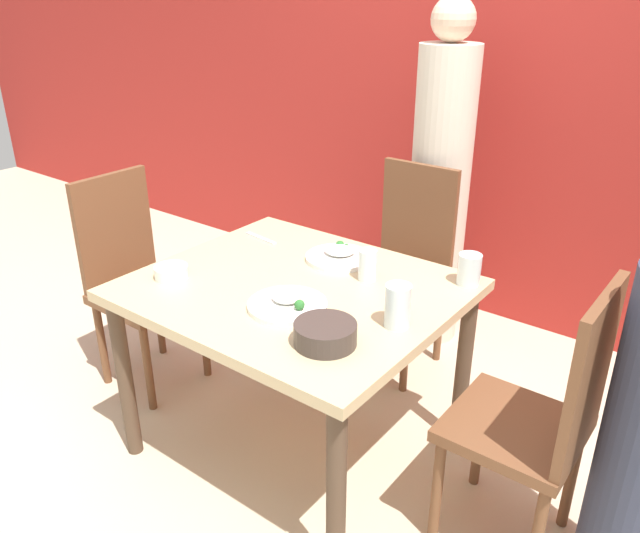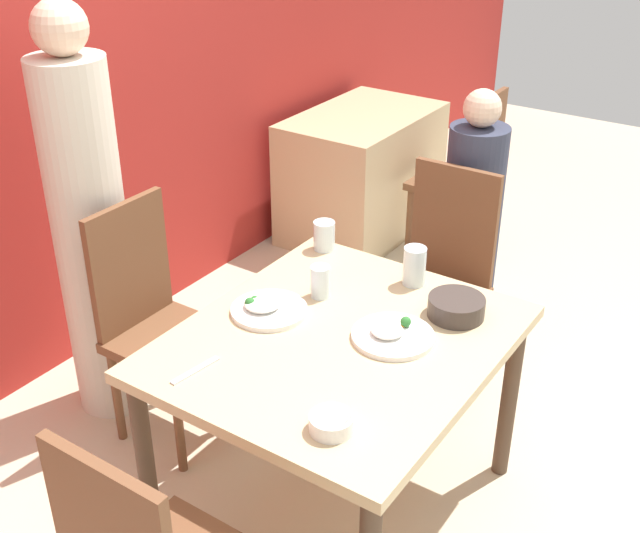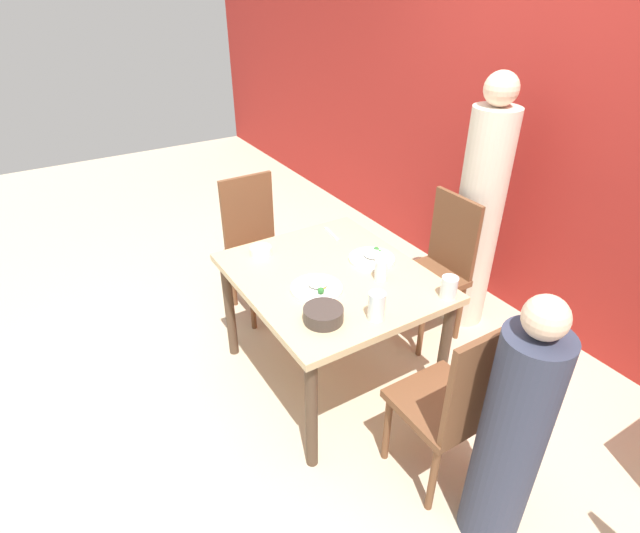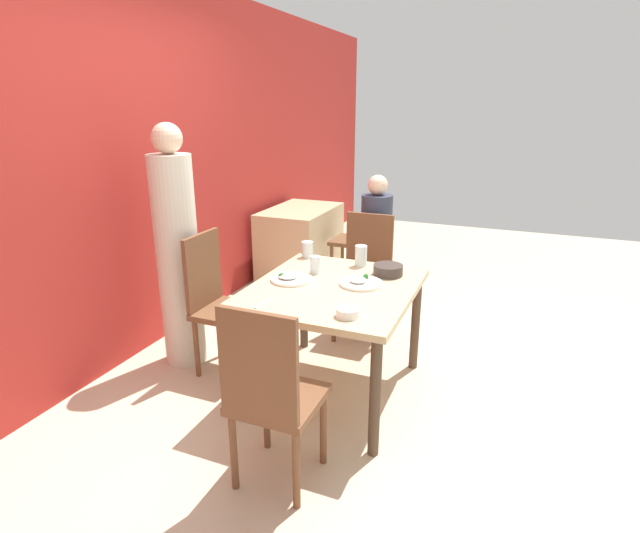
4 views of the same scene
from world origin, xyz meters
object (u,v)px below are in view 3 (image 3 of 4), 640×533
object	(u,v)px
chair_adult_spot	(438,265)
bowl_curry	(323,314)
person_adult	(478,216)
chair_child_spot	(455,402)
person_child	(511,438)
glass_water_tall	(449,287)
plate_rice_adult	(373,257)

from	to	relation	value
chair_adult_spot	bowl_curry	distance (m)	1.16
person_adult	bowl_curry	world-z (taller)	person_adult
person_adult	bowl_curry	size ratio (longest dim) A/B	8.75
chair_child_spot	person_child	distance (m)	0.30
chair_adult_spot	glass_water_tall	bearing A→B (deg)	-40.87
plate_rice_adult	chair_child_spot	bearing A→B (deg)	-13.00
person_child	plate_rice_adult	bearing A→B (deg)	170.08
bowl_curry	person_child	bearing A→B (deg)	20.96
chair_adult_spot	glass_water_tall	xyz separation A→B (m)	(0.51, -0.44, 0.27)
person_adult	glass_water_tall	size ratio (longest dim) A/B	14.53
chair_child_spot	bowl_curry	distance (m)	0.71
bowl_curry	glass_water_tall	xyz separation A→B (m)	(0.16, 0.64, 0.02)
person_child	glass_water_tall	xyz separation A→B (m)	(-0.70, 0.31, 0.21)
plate_rice_adult	person_adult	bearing A→B (deg)	90.49
person_child	glass_water_tall	world-z (taller)	person_child
bowl_curry	glass_water_tall	bearing A→B (deg)	75.73
chair_adult_spot	person_child	size ratio (longest dim) A/B	0.78
chair_child_spot	glass_water_tall	distance (m)	0.58
bowl_curry	plate_rice_adult	bearing A→B (deg)	121.98
bowl_curry	chair_child_spot	bearing A→B (deg)	30.07
person_adult	bowl_curry	bearing A→B (deg)	-76.05
chair_child_spot	person_adult	bearing A→B (deg)	-139.11
plate_rice_adult	glass_water_tall	distance (m)	0.51
glass_water_tall	chair_child_spot	bearing A→B (deg)	-37.26
bowl_curry	plate_rice_adult	world-z (taller)	bowl_curry
bowl_curry	person_adult	bearing A→B (deg)	103.95
bowl_curry	glass_water_tall	distance (m)	0.66
chair_adult_spot	person_child	distance (m)	1.43
glass_water_tall	bowl_curry	bearing A→B (deg)	-104.27
chair_adult_spot	bowl_curry	bearing A→B (deg)	-72.30
plate_rice_adult	glass_water_tall	xyz separation A→B (m)	(0.50, 0.10, 0.04)
person_child	chair_adult_spot	bearing A→B (deg)	148.17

